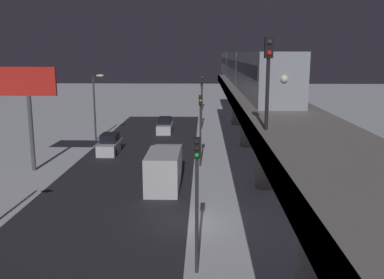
% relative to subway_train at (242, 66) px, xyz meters
% --- Properties ---
extents(ground_plane, '(240.00, 240.00, 0.00)m').
position_rel_subway_train_xyz_m(ground_plane, '(5.79, 28.65, -8.48)').
color(ground_plane, silver).
extents(avenue_asphalt, '(11.00, 87.79, 0.01)m').
position_rel_subway_train_xyz_m(avenue_asphalt, '(11.03, 28.65, -8.48)').
color(avenue_asphalt, '#28282D').
rests_on(avenue_asphalt, ground_plane).
extents(elevated_railway, '(5.00, 87.79, 6.70)m').
position_rel_subway_train_xyz_m(elevated_railway, '(0.09, 28.65, -2.71)').
color(elevated_railway, gray).
rests_on(elevated_railway, ground_plane).
extents(subway_train, '(2.94, 55.47, 3.40)m').
position_rel_subway_train_xyz_m(subway_train, '(0.00, 0.00, 0.00)').
color(subway_train, '#999EA8').
rests_on(subway_train, elevated_railway).
extents(rail_signal, '(0.36, 0.41, 4.00)m').
position_rel_subway_train_xyz_m(rail_signal, '(1.89, 34.04, 0.95)').
color(rail_signal, black).
rests_on(rail_signal, elevated_railway).
extents(sedan_white, '(1.91, 4.74, 1.97)m').
position_rel_subway_train_xyz_m(sedan_white, '(14.23, 10.12, -7.70)').
color(sedan_white, silver).
rests_on(sedan_white, ground_plane).
extents(sedan_white_2, '(1.80, 4.55, 1.97)m').
position_rel_subway_train_xyz_m(sedan_white_2, '(9.63, -1.41, -7.68)').
color(sedan_white_2, silver).
rests_on(sedan_white_2, ground_plane).
extents(box_truck, '(2.40, 7.40, 2.80)m').
position_rel_subway_train_xyz_m(box_truck, '(7.63, 20.89, -7.14)').
color(box_truck, '#B2B2B7').
rests_on(box_truck, ground_plane).
extents(traffic_light_near, '(0.32, 0.44, 6.40)m').
position_rel_subway_train_xyz_m(traffic_light_near, '(4.93, 34.38, -4.29)').
color(traffic_light_near, '#2D2D2D').
rests_on(traffic_light_near, ground_plane).
extents(traffic_light_mid, '(0.32, 0.44, 6.40)m').
position_rel_subway_train_xyz_m(traffic_light_mid, '(4.93, 15.20, -4.29)').
color(traffic_light_mid, '#2D2D2D').
rests_on(traffic_light_mid, ground_plane).
extents(traffic_light_far, '(0.32, 0.44, 6.40)m').
position_rel_subway_train_xyz_m(traffic_light_far, '(4.93, -3.97, -4.29)').
color(traffic_light_far, '#2D2D2D').
rests_on(traffic_light_far, ground_plane).
extents(traffic_light_distant, '(0.32, 0.44, 6.40)m').
position_rel_subway_train_xyz_m(traffic_light_distant, '(4.93, -23.15, -4.29)').
color(traffic_light_distant, '#2D2D2D').
rests_on(traffic_light_distant, ground_plane).
extents(commercial_billboard, '(4.80, 0.36, 8.90)m').
position_rel_subway_train_xyz_m(commercial_billboard, '(19.39, 17.06, -1.65)').
color(commercial_billboard, '#4C4C51').
rests_on(commercial_billboard, ground_plane).
extents(street_lamp_far, '(1.35, 0.44, 7.65)m').
position_rel_subway_train_xyz_m(street_lamp_far, '(17.10, 3.65, -3.67)').
color(street_lamp_far, '#38383D').
rests_on(street_lamp_far, ground_plane).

